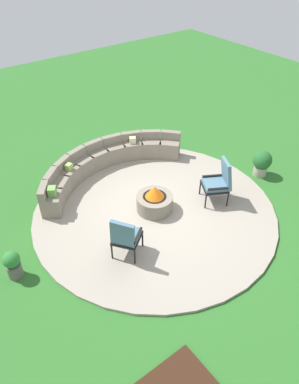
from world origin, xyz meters
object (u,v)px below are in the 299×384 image
Objects in this scene: curved_stone_bench at (105,163)px; lounge_chair_front_right at (219,181)px; potted_plant_1 at (262,162)px; potted_plant_2 at (13,264)px; lounge_chair_front_left at (125,236)px; fire_pit at (155,201)px; potted_plant_0 at (261,164)px.

lounge_chair_front_right is at bearing -59.35° from curved_stone_bench.
potted_plant_1 is (3.33, -2.54, 0.04)m from curved_stone_bench.
curved_stone_bench reaches higher than potted_plant_1.
lounge_chair_front_right is 1.80× the size of potted_plant_2.
curved_stone_bench is 7.02× the size of potted_plant_2.
lounge_chair_front_left is at bearing -24.13° from potted_plant_2.
fire_pit is 0.81× the size of lounge_chair_front_left.
lounge_chair_front_right is at bearing 57.18° from lounge_chair_front_left.
potted_plant_1 is at bearing -9.32° from fire_pit.
curved_stone_bench reaches higher than fire_pit.
lounge_chair_front_right is 1.88× the size of potted_plant_0.
potted_plant_0 is 6.60m from potted_plant_2.
potted_plant_1 is at bearing 57.27° from lounge_chair_front_left.
lounge_chair_front_right is 1.78m from potted_plant_1.
fire_pit is at bearing 95.66° from lounge_chair_front_right.
potted_plant_0 is at bearing 51.47° from potted_plant_1.
curved_stone_bench reaches higher than potted_plant_2.
curved_stone_bench is at bearing 93.70° from fire_pit.
potted_plant_2 is (-3.36, 0.10, 0.02)m from fire_pit.
lounge_chair_front_right is 1.57× the size of potted_plant_1.
lounge_chair_front_right is (2.79, 0.16, 0.02)m from lounge_chair_front_left.
fire_pit is 1.36× the size of potted_plant_2.
potted_plant_1 is (4.55, 0.27, -0.21)m from lounge_chair_front_left.
lounge_chair_front_right is 1.80m from potted_plant_0.
curved_stone_bench is 3.08m from lounge_chair_front_left.
potted_plant_2 is (-4.80, 0.74, -0.29)m from lounge_chair_front_right.
lounge_chair_front_left is at bearing -176.49° from potted_plant_0.
potted_plant_0 is at bearing 57.37° from lounge_chair_front_left.
fire_pit is 0.76× the size of lounge_chair_front_right.
potted_plant_2 is (-2.01, 0.90, -0.27)m from lounge_chair_front_left.
lounge_chair_front_left is at bearing 122.75° from lounge_chair_front_right.
lounge_chair_front_left reaches higher than potted_plant_1.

